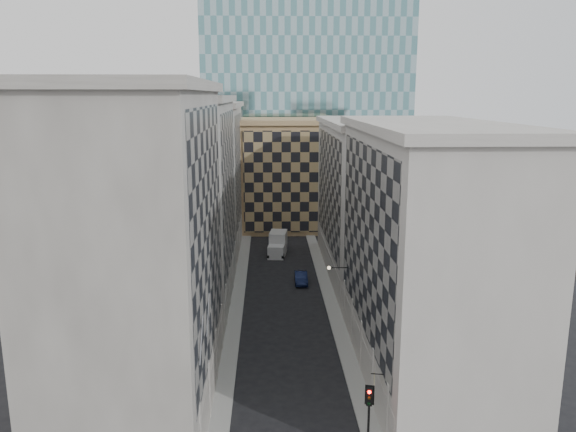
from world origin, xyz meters
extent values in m
cube|color=gray|center=(-5.25, 30.00, 0.07)|extent=(1.50, 100.00, 0.15)
cube|color=gray|center=(5.25, 30.00, 0.07)|extent=(1.50, 100.00, 0.15)
cube|color=gray|center=(-11.00, 11.00, 11.50)|extent=(10.00, 22.00, 23.00)
cube|color=gray|center=(-6.12, 11.00, 13.00)|extent=(0.25, 19.36, 18.00)
cube|color=gray|center=(-6.20, 11.00, 1.60)|extent=(0.45, 21.12, 3.20)
cube|color=gray|center=(-11.00, 11.00, 23.35)|extent=(10.80, 22.80, 0.70)
cylinder|color=gray|center=(-6.35, 8.25, 2.20)|extent=(0.90, 0.90, 4.40)
cylinder|color=gray|center=(-6.35, 13.75, 2.20)|extent=(0.90, 0.90, 4.40)
cylinder|color=gray|center=(-6.35, 19.25, 2.20)|extent=(0.90, 0.90, 4.40)
cube|color=gray|center=(-11.00, 33.00, 11.00)|extent=(10.00, 22.00, 22.00)
cube|color=gray|center=(-6.12, 33.00, 12.50)|extent=(0.25, 19.36, 17.00)
cube|color=gray|center=(-6.20, 33.00, 1.60)|extent=(0.45, 21.12, 3.20)
cube|color=gray|center=(-11.00, 33.00, 22.35)|extent=(10.80, 22.80, 0.70)
cylinder|color=gray|center=(-6.35, 24.75, 2.20)|extent=(0.90, 0.90, 4.40)
cylinder|color=gray|center=(-6.35, 30.25, 2.20)|extent=(0.90, 0.90, 4.40)
cylinder|color=gray|center=(-6.35, 35.75, 2.20)|extent=(0.90, 0.90, 4.40)
cylinder|color=gray|center=(-6.35, 41.25, 2.20)|extent=(0.90, 0.90, 4.40)
cube|color=gray|center=(-11.00, 55.00, 10.50)|extent=(10.00, 22.00, 21.00)
cube|color=gray|center=(-6.12, 55.00, 12.00)|extent=(0.25, 19.36, 16.00)
cube|color=gray|center=(-6.20, 55.00, 1.60)|extent=(0.45, 21.12, 3.20)
cube|color=gray|center=(-11.00, 55.00, 21.35)|extent=(10.80, 22.80, 0.70)
cylinder|color=gray|center=(-6.35, 46.75, 2.20)|extent=(0.90, 0.90, 4.40)
cylinder|color=gray|center=(-6.35, 52.25, 2.20)|extent=(0.90, 0.90, 4.40)
cylinder|color=gray|center=(-6.35, 57.75, 2.20)|extent=(0.90, 0.90, 4.40)
cylinder|color=gray|center=(-6.35, 63.25, 2.20)|extent=(0.90, 0.90, 4.40)
cube|color=#B0AAA1|center=(11.00, 15.00, 10.00)|extent=(10.00, 26.00, 20.00)
cube|color=gray|center=(6.12, 15.00, 11.50)|extent=(0.25, 22.88, 15.00)
cube|color=#B0AAA1|center=(6.20, 15.00, 1.60)|extent=(0.45, 24.96, 3.20)
cube|color=#B0AAA1|center=(11.00, 15.00, 20.35)|extent=(10.80, 26.80, 0.70)
cylinder|color=#B0AAA1|center=(6.35, 4.60, 2.20)|extent=(0.90, 0.90, 4.40)
cylinder|color=#B0AAA1|center=(6.35, 9.80, 2.20)|extent=(0.90, 0.90, 4.40)
cylinder|color=#B0AAA1|center=(6.35, 15.00, 2.20)|extent=(0.90, 0.90, 4.40)
cylinder|color=#B0AAA1|center=(6.35, 20.20, 2.20)|extent=(0.90, 0.90, 4.40)
cylinder|color=#B0AAA1|center=(6.35, 25.40, 2.20)|extent=(0.90, 0.90, 4.40)
cube|color=#B0AAA1|center=(11.00, 42.00, 9.50)|extent=(10.00, 28.00, 19.00)
cube|color=gray|center=(6.12, 42.00, 11.00)|extent=(0.25, 24.64, 14.00)
cube|color=#B0AAA1|center=(6.20, 42.00, 1.60)|extent=(0.45, 26.88, 3.20)
cube|color=#B0AAA1|center=(11.00, 42.00, 19.35)|extent=(10.80, 28.80, 0.70)
cube|color=tan|center=(2.00, 68.00, 9.00)|extent=(16.00, 14.00, 18.00)
cube|color=tan|center=(2.00, 60.90, 9.00)|extent=(15.20, 0.25, 16.50)
cube|color=tan|center=(2.00, 68.00, 18.40)|extent=(16.80, 14.80, 0.80)
cube|color=#302A25|center=(0.00, 82.00, 14.00)|extent=(6.00, 6.00, 28.00)
cube|color=#302A25|center=(0.00, 82.00, 28.70)|extent=(7.00, 7.00, 1.40)
cone|color=#302A25|center=(0.00, 82.00, 39.40)|extent=(7.20, 7.20, 20.00)
cylinder|color=gray|center=(-5.90, 4.00, 8.00)|extent=(0.10, 2.33, 2.33)
cylinder|color=gray|center=(-5.90, 8.00, 8.00)|extent=(0.10, 2.33, 2.33)
cylinder|color=black|center=(5.10, 24.00, 6.20)|extent=(1.80, 0.08, 0.08)
sphere|color=#FFE5B2|center=(4.20, 24.00, 6.20)|extent=(0.36, 0.36, 0.36)
cylinder|color=black|center=(4.56, 3.52, 1.87)|extent=(0.15, 0.15, 3.45)
cube|color=black|center=(4.56, 3.52, 4.19)|extent=(0.43, 0.38, 1.19)
cube|color=black|center=(4.60, 3.71, 4.19)|extent=(0.59, 0.18, 1.35)
sphere|color=#FF0C07|center=(4.51, 3.35, 4.59)|extent=(0.22, 0.22, 0.22)
sphere|color=#331E05|center=(4.51, 3.35, 4.19)|extent=(0.22, 0.22, 0.22)
sphere|color=black|center=(4.51, 3.35, 3.79)|extent=(0.22, 0.22, 0.22)
cube|color=silver|center=(-0.58, 48.61, 0.93)|extent=(2.55, 2.73, 1.85)
cube|color=silver|center=(-0.24, 51.27, 1.60)|extent=(2.81, 3.97, 3.19)
cylinder|color=black|center=(-1.70, 47.93, 0.46)|extent=(0.42, 0.96, 0.93)
cylinder|color=black|center=(0.34, 47.67, 0.46)|extent=(0.42, 0.96, 0.93)
cylinder|color=black|center=(-1.11, 52.62, 0.46)|extent=(0.42, 0.96, 0.93)
cylinder|color=black|center=(0.93, 52.37, 0.46)|extent=(0.42, 0.96, 0.93)
imported|color=#10193D|center=(2.29, 37.49, 0.72)|extent=(1.58, 4.39, 1.44)
cylinder|color=black|center=(5.60, 6.32, 4.23)|extent=(0.85, 0.20, 0.06)
cube|color=beige|center=(5.40, 6.32, 3.80)|extent=(0.18, 0.75, 0.75)
camera|label=1|loc=(-1.74, -28.31, 22.74)|focal=35.00mm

